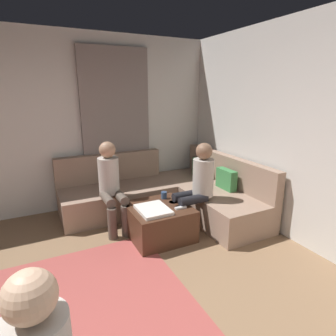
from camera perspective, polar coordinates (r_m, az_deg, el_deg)
name	(u,v)px	position (r m, az deg, el deg)	size (l,w,h in m)	color
wall_left	(27,126)	(4.56, -26.87, 7.58)	(0.12, 6.00, 2.70)	silver
curtain_panel	(117,129)	(4.65, -10.44, 7.88)	(0.06, 1.10, 2.50)	gray
sectional_couch	(169,194)	(4.41, 0.27, -5.34)	(2.10, 2.55, 0.87)	#9E7F6B
ottoman	(159,221)	(3.70, -1.87, -10.83)	(0.76, 0.76, 0.42)	#4C2D1E
folded_blanket	(153,210)	(3.47, -3.02, -8.48)	(0.44, 0.36, 0.04)	white
coffee_mug	(164,195)	(3.85, -0.83, -5.56)	(0.08, 0.08, 0.10)	#334C72
game_remote	(181,208)	(3.55, 2.59, -8.07)	(0.05, 0.15, 0.02)	white
person_on_couch_back	(197,184)	(3.73, 5.90, -3.22)	(0.30, 0.60, 1.20)	black
person_on_couch_side	(111,183)	(3.83, -11.54, -2.95)	(0.60, 0.30, 1.20)	brown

